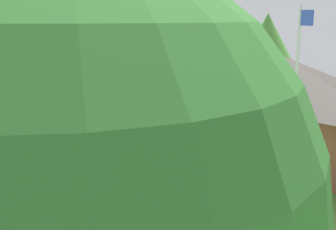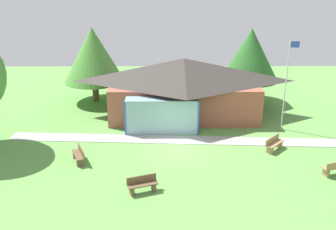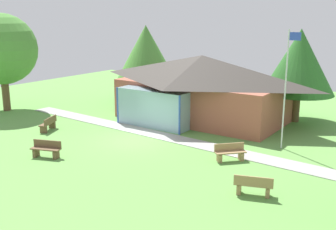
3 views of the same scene
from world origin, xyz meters
TOP-DOWN VIEW (x-y plane):
  - ground_plane at (0.00, 0.00)m, footprint 44.00×44.00m
  - pavilion at (0.53, 6.02)m, footprint 11.62×7.22m
  - footpath at (0.00, 1.44)m, footprint 21.73×2.54m
  - flagpole at (7.22, 3.22)m, footprint 0.64×0.08m
  - bench_lawn_far_right at (8.27, -3.10)m, footprint 1.56×0.90m
  - bench_front_center at (-1.87, -4.77)m, footprint 1.56×0.93m
  - bench_mid_right at (5.80, -0.08)m, footprint 1.35×1.39m
  - bench_mid_left at (-5.65, -1.53)m, footprint 1.00×1.55m
  - tree_west_hedge at (-12.56, 0.32)m, footprint 5.08×5.08m
  - tree_behind_pavilion_right at (6.03, 9.17)m, footprint 4.63×4.63m
  - tree_behind_pavilion_left at (-6.56, 9.46)m, footprint 4.89×4.89m

SIDE VIEW (x-z plane):
  - ground_plane at x=0.00m, z-range 0.00..0.00m
  - footpath at x=0.00m, z-range 0.00..0.03m
  - bench_lawn_far_right at x=8.27m, z-range -0.02..0.82m
  - bench_front_center at x=-1.87m, z-range -0.02..0.82m
  - bench_mid_right at x=5.80m, z-range -0.02..0.82m
  - bench_mid_left at x=-5.65m, z-range -0.02..0.82m
  - pavilion at x=0.53m, z-range 0.08..4.39m
  - flagpole at x=7.22m, z-range 0.30..6.47m
  - tree_behind_pavilion_left at x=-6.56m, z-range 0.84..6.94m
  - tree_behind_pavilion_right at x=6.03m, z-range 0.92..6.95m
  - tree_west_hedge at x=-12.56m, z-range 0.96..8.00m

